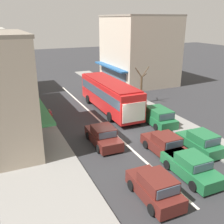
# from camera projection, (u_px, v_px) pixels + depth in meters

# --- Properties ---
(ground_plane) EXTENTS (140.00, 140.00, 0.00)m
(ground_plane) POSITION_uv_depth(u_px,v_px,m) (116.00, 136.00, 22.12)
(ground_plane) COLOR #2D2D30
(lane_centre_line) EXTENTS (0.20, 28.00, 0.01)m
(lane_centre_line) POSITION_uv_depth(u_px,v_px,m) (99.00, 120.00, 25.55)
(lane_centre_line) COLOR silver
(lane_centre_line) RESTS_ON ground
(sidewalk_left) EXTENTS (5.20, 44.00, 0.14)m
(sidewalk_left) POSITION_uv_depth(u_px,v_px,m) (24.00, 123.00, 24.60)
(sidewalk_left) COLOR gray
(sidewalk_left) RESTS_ON ground
(kerb_right) EXTENTS (2.80, 44.00, 0.12)m
(kerb_right) POSITION_uv_depth(u_px,v_px,m) (143.00, 105.00, 29.65)
(kerb_right) COLOR gray
(kerb_right) RESTS_ON ground
(building_right_far) EXTENTS (9.48, 10.44, 9.84)m
(building_right_far) POSITION_uv_depth(u_px,v_px,m) (138.00, 50.00, 39.19)
(building_right_far) COLOR beige
(building_right_far) RESTS_ON ground
(city_bus) EXTENTS (2.81, 10.87, 3.23)m
(city_bus) POSITION_uv_depth(u_px,v_px,m) (109.00, 94.00, 27.50)
(city_bus) COLOR red
(city_bus) RESTS_ON ground
(sedan_adjacent_lane_lead) EXTENTS (1.91, 4.21, 1.47)m
(sedan_adjacent_lane_lead) POSITION_uv_depth(u_px,v_px,m) (165.00, 145.00, 18.97)
(sedan_adjacent_lane_lead) COLOR #561E19
(sedan_adjacent_lane_lead) RESTS_ON ground
(sedan_queue_gap_filler) EXTENTS (1.99, 4.25, 1.47)m
(sedan_queue_gap_filler) POSITION_uv_depth(u_px,v_px,m) (103.00, 136.00, 20.45)
(sedan_queue_gap_filler) COLOR #561E19
(sedan_queue_gap_filler) RESTS_ON ground
(hatchback_adjacent_lane_trail) EXTENTS (1.85, 3.72, 1.54)m
(hatchback_adjacent_lane_trail) POSITION_uv_depth(u_px,v_px,m) (155.00, 188.00, 14.14)
(hatchback_adjacent_lane_trail) COLOR #561E19
(hatchback_adjacent_lane_trail) RESTS_ON ground
(sedan_behind_bus_near) EXTENTS (1.93, 4.22, 1.47)m
(sedan_behind_bus_near) POSITION_uv_depth(u_px,v_px,m) (191.00, 167.00, 16.20)
(sedan_behind_bus_near) COLOR #1E6638
(sedan_behind_bus_near) RESTS_ON ground
(parked_hatchback_kerb_front) EXTENTS (1.84, 3.71, 1.54)m
(parked_hatchback_kerb_front) POSITION_uv_depth(u_px,v_px,m) (200.00, 142.00, 19.31)
(parked_hatchback_kerb_front) COLOR #1E6638
(parked_hatchback_kerb_front) RESTS_ON ground
(parked_wagon_kerb_second) EXTENTS (2.06, 4.56, 1.58)m
(parked_wagon_kerb_second) POSITION_uv_depth(u_px,v_px,m) (157.00, 116.00, 24.32)
(parked_wagon_kerb_second) COLOR #1E6638
(parked_wagon_kerb_second) RESTS_ON ground
(parked_hatchback_kerb_third) EXTENTS (1.85, 3.72, 1.54)m
(parked_hatchback_kerb_third) POSITION_uv_depth(u_px,v_px,m) (129.00, 100.00, 29.45)
(parked_hatchback_kerb_third) COLOR black
(parked_hatchback_kerb_third) RESTS_ON ground
(traffic_light_downstreet) EXTENTS (0.33, 0.24, 4.20)m
(traffic_light_downstreet) POSITION_uv_depth(u_px,v_px,m) (35.00, 70.00, 34.88)
(traffic_light_downstreet) COLOR gray
(traffic_light_downstreet) RESTS_ON ground
(street_tree_right) EXTENTS (1.84, 1.96, 4.27)m
(street_tree_right) POSITION_uv_depth(u_px,v_px,m) (141.00, 87.00, 29.85)
(street_tree_right) COLOR brown
(street_tree_right) RESTS_ON ground
(pedestrian_with_handbag_near) EXTENTS (0.53, 0.57, 1.63)m
(pedestrian_with_handbag_near) POSITION_uv_depth(u_px,v_px,m) (50.00, 116.00, 23.40)
(pedestrian_with_handbag_near) COLOR #4C4742
(pedestrian_with_handbag_near) RESTS_ON sidewalk_left
(pedestrian_browsing_midblock) EXTENTS (0.54, 0.33, 1.63)m
(pedestrian_browsing_midblock) POSITION_uv_depth(u_px,v_px,m) (36.00, 93.00, 30.97)
(pedestrian_browsing_midblock) COLOR #232838
(pedestrian_browsing_midblock) RESTS_ON sidewalk_left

